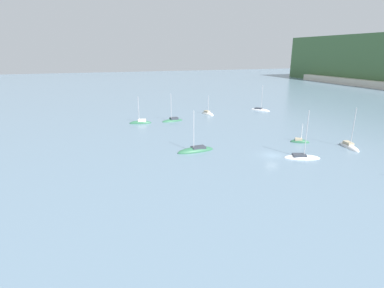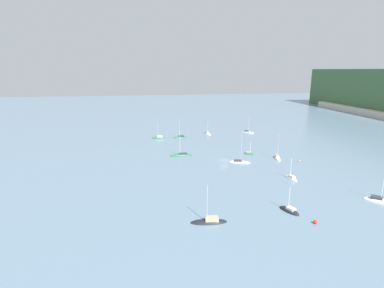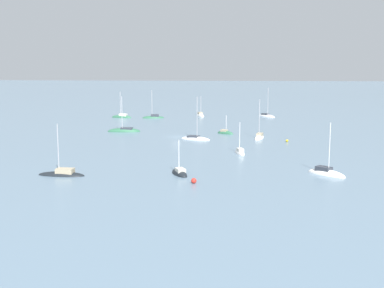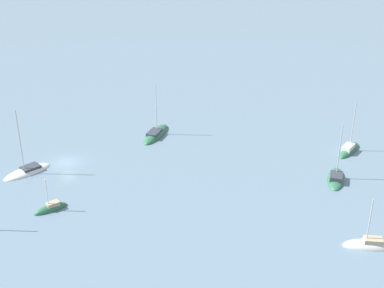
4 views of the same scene
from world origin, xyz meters
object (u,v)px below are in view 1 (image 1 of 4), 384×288
at_px(sailboat_3, 260,110).
at_px(sailboat_4, 300,142).
at_px(sailboat_2, 141,123).
at_px(sailboat_6, 208,114).
at_px(sailboat_8, 173,121).
at_px(sailboat_11, 302,158).
at_px(sailboat_7, 349,147).
at_px(sailboat_0, 196,151).

relative_size(sailboat_3, sailboat_4, 1.83).
xyz_separation_m(sailboat_2, sailboat_6, (-6.20, 25.66, -0.02)).
relative_size(sailboat_2, sailboat_8, 0.96).
height_order(sailboat_6, sailboat_11, sailboat_11).
relative_size(sailboat_7, sailboat_11, 0.95).
xyz_separation_m(sailboat_3, sailboat_11, (50.70, -20.93, -0.00)).
height_order(sailboat_0, sailboat_11, sailboat_11).
relative_size(sailboat_6, sailboat_11, 0.70).
distance_m(sailboat_2, sailboat_11, 51.66).
xyz_separation_m(sailboat_4, sailboat_8, (-33.96, -23.67, 0.04)).
relative_size(sailboat_4, sailboat_11, 0.51).
bearing_deg(sailboat_3, sailboat_4, -54.45).
bearing_deg(sailboat_2, sailboat_7, 148.59).
bearing_deg(sailboat_7, sailboat_11, -66.90).
relative_size(sailboat_4, sailboat_7, 0.54).
relative_size(sailboat_2, sailboat_11, 0.84).
bearing_deg(sailboat_0, sailboat_2, -81.08).
bearing_deg(sailboat_11, sailboat_2, 143.52).
bearing_deg(sailboat_6, sailboat_11, -16.00).
bearing_deg(sailboat_6, sailboat_7, 2.03).
bearing_deg(sailboat_8, sailboat_0, 76.45).
bearing_deg(sailboat_4, sailboat_7, -10.11).
height_order(sailboat_7, sailboat_11, sailboat_11).
bearing_deg(sailboat_7, sailboat_2, -120.13).
height_order(sailboat_7, sailboat_8, sailboat_7).
height_order(sailboat_0, sailboat_7, sailboat_7).
relative_size(sailboat_0, sailboat_8, 1.07).
bearing_deg(sailboat_7, sailboat_3, -172.04).
xyz_separation_m(sailboat_2, sailboat_11, (44.08, 26.95, -0.04)).
height_order(sailboat_0, sailboat_3, sailboat_3).
bearing_deg(sailboat_8, sailboat_2, -8.92).
distance_m(sailboat_7, sailboat_8, 52.32).
bearing_deg(sailboat_0, sailboat_11, 145.74).
height_order(sailboat_2, sailboat_4, sailboat_2).
distance_m(sailboat_4, sailboat_6, 41.35).
relative_size(sailboat_3, sailboat_8, 1.06).
bearing_deg(sailboat_4, sailboat_0, -153.39).
relative_size(sailboat_0, sailboat_7, 1.00).
relative_size(sailboat_3, sailboat_6, 1.33).
bearing_deg(sailboat_2, sailboat_3, -159.20).
height_order(sailboat_8, sailboat_11, sailboat_11).
distance_m(sailboat_3, sailboat_8, 38.01).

